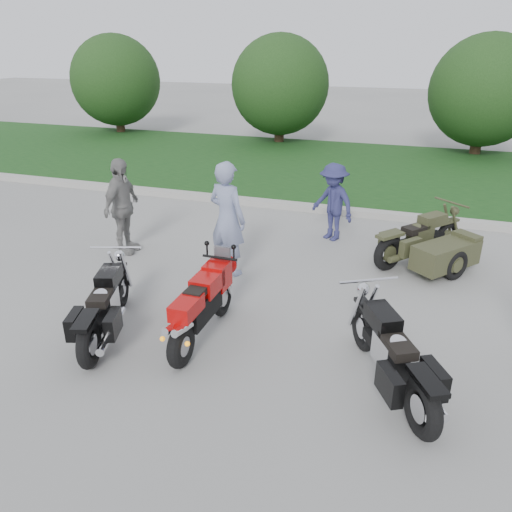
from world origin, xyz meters
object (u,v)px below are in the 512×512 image
(person_back, at_px, (122,207))
(cruiser_sidecar, at_px, (433,249))
(person_stripe, at_px, (227,219))
(sportbike_red, at_px, (201,305))
(cruiser_right, at_px, (394,359))
(cruiser_left, at_px, (104,309))
(person_denim, at_px, (333,202))

(person_back, bearing_deg, cruiser_sidecar, -80.79)
(cruiser_sidecar, height_order, person_stripe, person_stripe)
(sportbike_red, bearing_deg, cruiser_sidecar, 49.61)
(cruiser_right, height_order, person_stripe, person_stripe)
(sportbike_red, height_order, cruiser_left, sportbike_red)
(cruiser_left, xyz_separation_m, person_back, (-1.36, 2.68, 0.48))
(cruiser_sidecar, height_order, person_denim, person_denim)
(sportbike_red, height_order, person_denim, person_denim)
(sportbike_red, relative_size, person_back, 1.05)
(cruiser_left, relative_size, cruiser_right, 1.03)
(person_denim, xyz_separation_m, person_back, (-3.60, -1.91, 0.12))
(cruiser_sidecar, bearing_deg, person_denim, -165.17)
(cruiser_right, xyz_separation_m, person_stripe, (-2.96, 2.41, 0.54))
(sportbike_red, bearing_deg, person_stripe, 102.50)
(person_stripe, bearing_deg, person_denim, -104.96)
(cruiser_sidecar, distance_m, person_denim, 2.18)
(cruiser_right, height_order, person_back, person_back)
(person_denim, bearing_deg, person_stripe, -91.22)
(cruiser_left, distance_m, person_stripe, 2.65)
(person_stripe, xyz_separation_m, person_back, (-2.19, 0.23, -0.08))
(cruiser_left, distance_m, person_back, 3.04)
(cruiser_left, bearing_deg, cruiser_right, -17.46)
(cruiser_left, bearing_deg, cruiser_sidecar, 23.48)
(cruiser_sidecar, relative_size, person_back, 1.11)
(cruiser_right, height_order, person_denim, person_denim)
(cruiser_right, relative_size, person_stripe, 1.02)
(sportbike_red, distance_m, person_denim, 4.36)
(person_stripe, bearing_deg, sportbike_red, 120.40)
(cruiser_sidecar, bearing_deg, cruiser_left, -99.14)
(cruiser_right, relative_size, cruiser_sidecar, 1.01)
(cruiser_left, height_order, cruiser_right, cruiser_right)
(cruiser_left, xyz_separation_m, cruiser_sidecar, (4.18, 3.70, -0.03))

